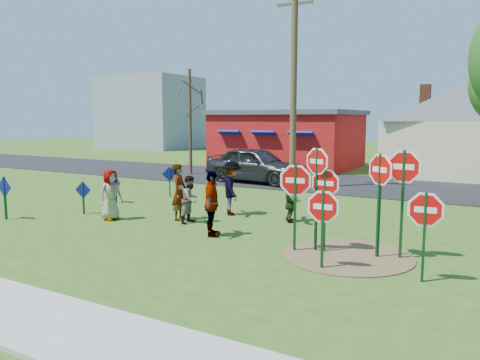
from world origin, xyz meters
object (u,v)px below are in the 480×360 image
at_px(stop_sign_a, 295,188).
at_px(person_a, 111,195).
at_px(person_b, 179,192).
at_px(stop_sign_c, 380,181).
at_px(suv, 256,165).
at_px(utility_pole, 294,80).
at_px(stop_sign_d, 404,176).
at_px(stop_sign_b, 317,172).

height_order(stop_sign_a, person_a, stop_sign_a).
bearing_deg(person_b, stop_sign_c, -114.87).
height_order(stop_sign_a, stop_sign_c, stop_sign_c).
bearing_deg(stop_sign_c, person_b, -155.96).
xyz_separation_m(person_b, suv, (-1.98, 9.21, 0.03)).
xyz_separation_m(person_a, person_b, (1.98, 1.13, 0.09)).
bearing_deg(person_b, utility_pole, -19.39).
distance_m(person_a, person_b, 2.28).
relative_size(person_a, suv, 0.31).
bearing_deg(stop_sign_d, stop_sign_b, -166.62).
relative_size(stop_sign_c, suv, 0.49).
relative_size(stop_sign_b, person_b, 1.47).
bearing_deg(person_a, suv, 10.85).
bearing_deg(person_a, stop_sign_a, -82.78).
height_order(stop_sign_c, person_a, stop_sign_c).
bearing_deg(suv, person_a, -175.00).
distance_m(stop_sign_c, person_b, 6.92).
xyz_separation_m(stop_sign_a, stop_sign_c, (1.97, 0.47, 0.25)).
bearing_deg(person_b, stop_sign_d, -112.66).
height_order(stop_sign_c, utility_pole, utility_pole).
relative_size(suv, utility_pole, 0.56).
bearing_deg(stop_sign_b, person_a, -162.27).
relative_size(stop_sign_d, utility_pole, 0.28).
bearing_deg(stop_sign_a, person_a, 164.58).
bearing_deg(stop_sign_b, utility_pole, 135.39).
bearing_deg(person_a, utility_pole, -4.14).
bearing_deg(person_b, stop_sign_b, -119.37).
distance_m(stop_sign_a, person_b, 5.10).
height_order(stop_sign_b, stop_sign_c, stop_sign_b).
relative_size(stop_sign_a, stop_sign_c, 0.89).
relative_size(stop_sign_b, stop_sign_d, 1.00).
distance_m(stop_sign_d, utility_pole, 11.75).
distance_m(stop_sign_d, suv, 13.73).
bearing_deg(stop_sign_c, stop_sign_a, -133.39).
xyz_separation_m(stop_sign_b, suv, (-7.23, 10.49, -1.05)).
distance_m(stop_sign_b, person_a, 7.33).
xyz_separation_m(person_a, suv, (0.00, 10.34, 0.12)).
relative_size(person_a, utility_pole, 0.17).
relative_size(stop_sign_b, person_a, 1.63).
height_order(stop_sign_d, person_b, stop_sign_d).
bearing_deg(suv, utility_pole, -106.68).
bearing_deg(suv, stop_sign_b, -140.40).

